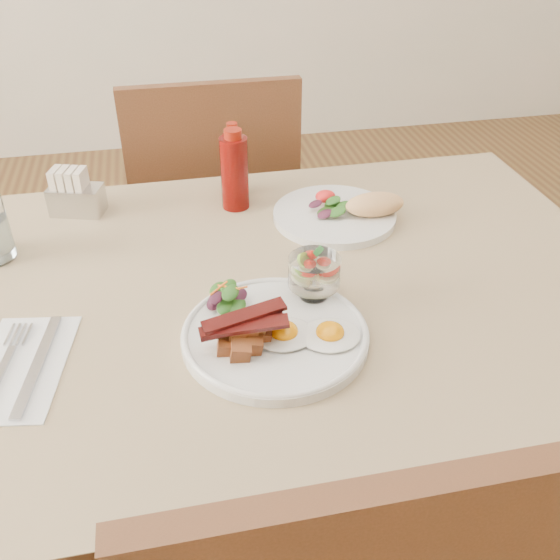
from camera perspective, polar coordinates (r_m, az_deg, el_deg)
The scene contains 12 objects.
table at distance 1.10m, azimuth -2.40°, elevation -4.40°, with size 1.33×0.88×0.75m.
chair_far at distance 1.73m, azimuth -6.04°, elevation 5.69°, with size 0.42×0.42×0.93m.
main_plate at distance 0.94m, azimuth -0.45°, elevation -5.12°, with size 0.28×0.28×0.02m, color silver.
fried_eggs at distance 0.92m, azimuth 2.48°, elevation -4.89°, with size 0.18×0.13×0.03m.
bacon_potato_pile at distance 0.89m, azimuth -3.27°, elevation -4.85°, with size 0.13×0.08×0.05m.
side_salad at distance 0.97m, azimuth -4.80°, elevation -1.71°, with size 0.08×0.07×0.04m.
fruit_cup at distance 0.98m, azimuth 3.14°, elevation 0.75°, with size 0.08×0.08×0.08m.
second_plate at distance 1.25m, azimuth 5.87°, elevation 6.24°, with size 0.26×0.24×0.06m.
ketchup_bottle at distance 1.26m, azimuth -4.18°, elevation 9.85°, with size 0.07×0.07×0.17m.
hot_sauce_bottle at distance 1.32m, azimuth -4.28°, elevation 10.87°, with size 0.05×0.05×0.16m.
sugar_caddy at distance 1.32m, azimuth -18.26°, elevation 7.40°, with size 0.12×0.08×0.09m.
napkin_cutlery at distance 0.97m, azimuth -22.54°, elevation -7.31°, with size 0.16×0.24×0.01m.
Camera 1 is at (-0.13, -0.85, 1.36)m, focal length 40.00 mm.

